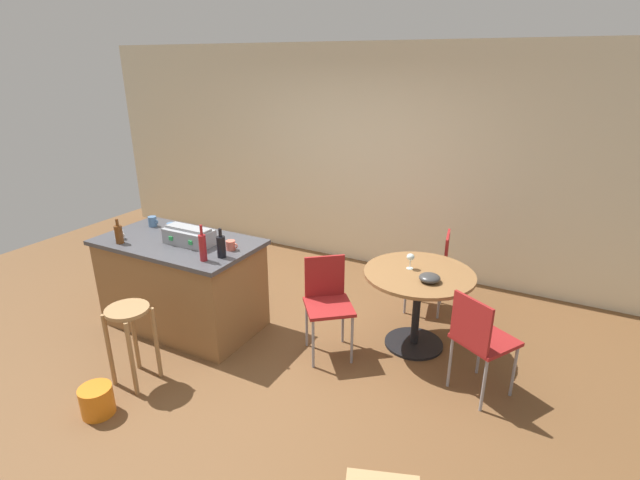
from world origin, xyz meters
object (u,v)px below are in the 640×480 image
Objects in this scene: wine_glass at (410,258)px; plastic_bucket at (97,401)px; folding_chair_near at (480,337)px; bottle_1 at (203,247)px; wooden_stool at (130,328)px; kitchen_island at (182,283)px; folding_chair_left at (327,298)px; cup_3 at (119,235)px; bottle_0 at (221,246)px; folding_chair_far at (433,265)px; dining_table at (418,290)px; cup_1 at (231,245)px; serving_bowl at (430,278)px; toolbox at (189,236)px; cup_0 at (153,221)px; bottle_2 at (119,234)px; cup_2 at (171,228)px.

wine_glass is 2.77m from plastic_bucket.
bottle_1 reaches higher than folding_chair_near.
bottle_1 is (0.26, 0.62, 0.53)m from wooden_stool.
kitchen_island is 4.85× the size of bottle_1.
kitchen_island reaches higher than folding_chair_left.
bottle_0 is at bearing 5.26° from cup_3.
kitchen_island is at bearing -145.30° from folding_chair_far.
dining_table is 8.20× the size of cup_1.
serving_bowl is (1.99, 1.44, 0.28)m from wooden_stool.
wooden_stool is 2.60× the size of bottle_0.
toolbox reaches higher than cup_0.
bottle_1 is at bearing 2.87° from bottle_2.
folding_chair_near is 2.22m from cup_1.
serving_bowl is 0.75× the size of plastic_bucket.
folding_chair_near is 4.87× the size of serving_bowl.
serving_bowl is at bearing 15.44° from toolbox.
kitchen_island is 2.37m from serving_bowl.
folding_chair_left is 1.16m from bottle_1.
wooden_stool is 3.75× the size of serving_bowl.
toolbox reaches higher than wooden_stool.
wooden_stool is 1.45× the size of toolbox.
bottle_1 reaches higher than cup_0.
folding_chair_left reaches higher than serving_bowl.
cup_0 reaches higher than wooden_stool.
cup_2 is at bearing -164.10° from wine_glass.
folding_chair_far is at bearing 119.89° from folding_chair_near.
cup_3 is at bearing -156.29° from kitchen_island.
bottle_2 is at bearing -170.20° from bottle_0.
kitchen_island is at bearing 35.77° from bottle_2.
bottle_0 is 0.84m from cup_2.
folding_chair_near is at bearing 8.22° from cup_3.
cup_2 is at bearing 163.84° from bottle_0.
bottle_1 is at bearing -100.17° from cup_1.
toolbox is at bearing 17.08° from cup_3.
dining_table is 2.43m from cup_2.
toolbox reaches higher than plastic_bucket.
plastic_bucket is (-0.21, -1.05, -0.91)m from bottle_1.
folding_chair_left is at bearing 16.42° from bottle_2.
toolbox is 0.66m from bottle_2.
bottle_2 reaches higher than cup_2.
plastic_bucket is (-1.13, -1.55, -0.41)m from folding_chair_left.
bottle_0 is 1.15m from cup_3.
toolbox is 2.19m from serving_bowl.
cup_3 is at bearing -160.64° from dining_table.
toolbox is at bearing -164.56° from serving_bowl.
kitchen_island is 1.76× the size of folding_chair_near.
folding_chair_left is (-1.31, 0.00, 0.00)m from folding_chair_near.
folding_chair_left is 2.77× the size of bottle_1.
bottle_1 is 2.68× the size of cup_3.
cup_3 is 0.66× the size of serving_bowl.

